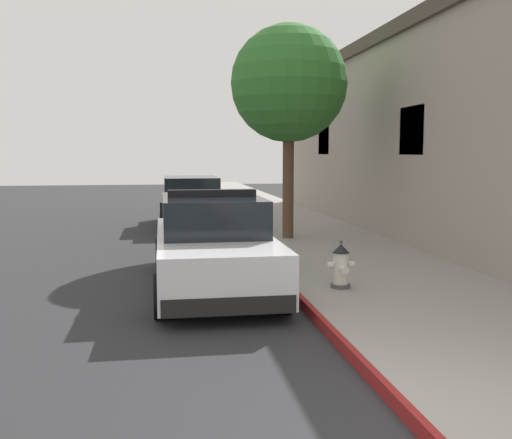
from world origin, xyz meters
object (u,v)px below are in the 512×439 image
Objects in this scene: police_cruiser at (213,245)px; street_tree at (289,84)px; parked_car_silver_ahead at (191,203)px; fire_hydrant at (341,266)px.

police_cruiser is 0.91× the size of street_tree.
fire_hydrant is (1.88, -9.54, -0.23)m from parked_car_silver_ahead.
police_cruiser reaches higher than fire_hydrant.
parked_car_silver_ahead is at bearing 89.50° from police_cruiser.
police_cruiser is 2.19m from fire_hydrant.
parked_car_silver_ahead is (0.08, 8.60, -0.00)m from police_cruiser.
street_tree reaches higher than police_cruiser.
police_cruiser is at bearing -116.41° from street_tree.
parked_car_silver_ahead is 6.37× the size of fire_hydrant.
police_cruiser is 8.60m from parked_car_silver_ahead.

